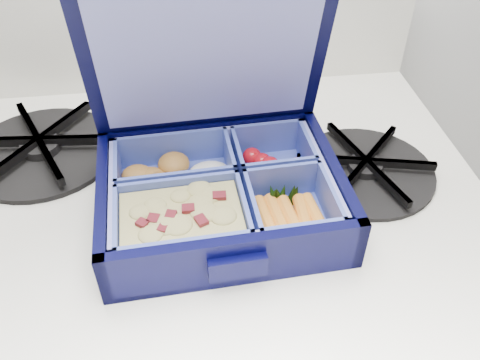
{
  "coord_description": "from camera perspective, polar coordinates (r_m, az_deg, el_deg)",
  "views": [
    {
      "loc": [
        0.09,
        1.25,
        1.33
      ],
      "look_at": [
        0.14,
        1.65,
        0.97
      ],
      "focal_mm": 38.0,
      "sensor_mm": 36.0,
      "label": 1
    }
  ],
  "objects": [
    {
      "name": "bento_box",
      "position": [
        0.54,
        -2.15,
        -1.61
      ],
      "size": [
        0.26,
        0.21,
        0.06
      ],
      "primitive_type": null,
      "rotation": [
        0.0,
        0.0,
        0.05
      ],
      "color": "black",
      "rests_on": "stove"
    },
    {
      "name": "fork",
      "position": [
        0.67,
        -2.77,
        5.34
      ],
      "size": [
        0.13,
        0.16,
        0.01
      ],
      "primitive_type": null,
      "rotation": [
        0.0,
        0.0,
        -0.64
      ],
      "color": "silver",
      "rests_on": "stove"
    },
    {
      "name": "burner_grate_rear",
      "position": [
        0.68,
        -21.46,
        3.5
      ],
      "size": [
        0.2,
        0.2,
        0.02
      ],
      "primitive_type": "cylinder",
      "rotation": [
        0.0,
        0.0,
        -0.09
      ],
      "color": "black",
      "rests_on": "stove"
    },
    {
      "name": "burner_grate",
      "position": [
        0.62,
        13.88,
        1.66
      ],
      "size": [
        0.2,
        0.2,
        0.02
      ],
      "primitive_type": "cylinder",
      "rotation": [
        0.0,
        0.0,
        -0.23
      ],
      "color": "black",
      "rests_on": "stove"
    }
  ]
}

